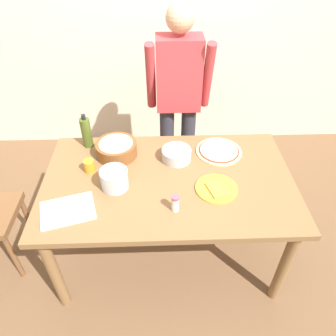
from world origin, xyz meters
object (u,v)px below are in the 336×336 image
at_px(olive_oil_bottle, 86,132).
at_px(steel_pot, 114,179).
at_px(person_cook, 178,97).
at_px(salt_shaker, 175,203).
at_px(dining_table, 168,189).
at_px(popcorn_bowl, 116,148).
at_px(pizza_raw_on_board, 219,151).
at_px(mixing_bowl_steel, 176,154).
at_px(plate_with_slice, 216,189).
at_px(cutting_board_white, 68,210).
at_px(cup_orange, 89,166).

bearing_deg(olive_oil_bottle, steel_pot, -62.31).
relative_size(person_cook, salt_shaker, 15.28).
height_order(dining_table, popcorn_bowl, popcorn_bowl).
xyz_separation_m(person_cook, salt_shaker, (-0.08, -1.02, -0.13)).
bearing_deg(steel_pot, pizza_raw_on_board, 25.12).
relative_size(mixing_bowl_steel, olive_oil_bottle, 0.78).
distance_m(person_cook, plate_with_slice, 0.90).
bearing_deg(plate_with_slice, salt_shaker, -149.17).
relative_size(person_cook, cutting_board_white, 5.40).
bearing_deg(popcorn_bowl, cup_orange, -134.32).
bearing_deg(pizza_raw_on_board, cutting_board_white, -151.24).
height_order(popcorn_bowl, mixing_bowl_steel, popcorn_bowl).
xyz_separation_m(dining_table, popcorn_bowl, (-0.35, 0.26, 0.15)).
bearing_deg(person_cook, popcorn_bowl, -132.69).
relative_size(dining_table, steel_pot, 9.22).
bearing_deg(pizza_raw_on_board, dining_table, -143.62).
bearing_deg(dining_table, popcorn_bowl, 142.87).
relative_size(pizza_raw_on_board, plate_with_slice, 1.24).
bearing_deg(salt_shaker, mixing_bowl_steel, 86.02).
bearing_deg(dining_table, cup_orange, 169.22).
bearing_deg(popcorn_bowl, steel_pot, -87.04).
xyz_separation_m(steel_pot, cup_orange, (-0.18, 0.15, -0.02)).
distance_m(dining_table, popcorn_bowl, 0.46).
xyz_separation_m(person_cook, cup_orange, (-0.62, -0.66, -0.14)).
bearing_deg(pizza_raw_on_board, salt_shaker, -122.19).
relative_size(mixing_bowl_steel, steel_pot, 1.15).
xyz_separation_m(popcorn_bowl, salt_shaker, (0.38, -0.53, -0.01)).
bearing_deg(person_cook, salt_shaker, -94.24).
xyz_separation_m(cup_orange, cutting_board_white, (-0.08, -0.35, -0.04)).
bearing_deg(plate_with_slice, steel_pot, 175.52).
bearing_deg(pizza_raw_on_board, olive_oil_bottle, 173.11).
height_order(olive_oil_bottle, steel_pot, olive_oil_bottle).
distance_m(pizza_raw_on_board, mixing_bowl_steel, 0.31).
xyz_separation_m(popcorn_bowl, cup_orange, (-0.16, -0.17, -0.02)).
distance_m(steel_pot, cup_orange, 0.24).
height_order(dining_table, pizza_raw_on_board, pizza_raw_on_board).
bearing_deg(popcorn_bowl, dining_table, -37.13).
height_order(plate_with_slice, salt_shaker, salt_shaker).
bearing_deg(mixing_bowl_steel, dining_table, -107.37).
bearing_deg(pizza_raw_on_board, popcorn_bowl, -179.52).
height_order(plate_with_slice, popcorn_bowl, popcorn_bowl).
xyz_separation_m(person_cook, olive_oil_bottle, (-0.67, -0.37, -0.07)).
relative_size(plate_with_slice, popcorn_bowl, 0.93).
bearing_deg(olive_oil_bottle, plate_with_slice, -29.71).
bearing_deg(mixing_bowl_steel, olive_oil_bottle, 163.87).
distance_m(person_cook, mixing_bowl_steel, 0.57).
relative_size(olive_oil_bottle, cup_orange, 3.01).
xyz_separation_m(pizza_raw_on_board, popcorn_bowl, (-0.71, -0.01, 0.05)).
distance_m(olive_oil_bottle, salt_shaker, 0.88).
xyz_separation_m(pizza_raw_on_board, steel_pot, (-0.70, -0.33, 0.06)).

